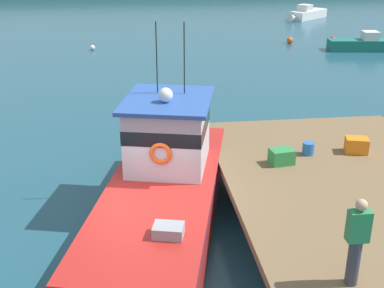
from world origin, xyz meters
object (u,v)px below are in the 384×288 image
(mooring_buoy_spare_mooring, at_px, (290,40))
(bait_bucket, at_px, (308,148))
(deckhand_by_the_boat, at_px, (356,241))
(moored_boat_off_the_point, at_px, (364,44))
(mooring_buoy_channel_marker, at_px, (333,39))
(crate_stack_mid_dock, at_px, (282,156))
(moored_boat_outer_mooring, at_px, (307,14))
(mooring_buoy_inshore, at_px, (92,48))
(crate_single_by_cleat, at_px, (356,145))
(main_fishing_boat, at_px, (165,182))

(mooring_buoy_spare_mooring, bearing_deg, bait_bucket, -106.08)
(deckhand_by_the_boat, bearing_deg, moored_boat_off_the_point, 64.83)
(bait_bucket, height_order, deckhand_by_the_boat, deckhand_by_the_boat)
(moored_boat_off_the_point, bearing_deg, bait_bucket, -118.81)
(bait_bucket, relative_size, deckhand_by_the_boat, 0.21)
(mooring_buoy_spare_mooring, distance_m, mooring_buoy_channel_marker, 3.20)
(crate_stack_mid_dock, height_order, mooring_buoy_channel_marker, crate_stack_mid_dock)
(crate_stack_mid_dock, bearing_deg, mooring_buoy_spare_mooring, 72.07)
(moored_boat_outer_mooring, bearing_deg, bait_bucket, -108.91)
(crate_stack_mid_dock, relative_size, mooring_buoy_spare_mooring, 1.39)
(crate_stack_mid_dock, height_order, mooring_buoy_inshore, crate_stack_mid_dock)
(bait_bucket, bearing_deg, moored_boat_off_the_point, 61.19)
(crate_single_by_cleat, height_order, deckhand_by_the_boat, deckhand_by_the_boat)
(mooring_buoy_channel_marker, bearing_deg, crate_single_by_cleat, -110.17)
(mooring_buoy_channel_marker, bearing_deg, crate_stack_mid_dock, -114.84)
(moored_boat_off_the_point, xyz_separation_m, mooring_buoy_channel_marker, (-0.79, 3.13, -0.23))
(crate_single_by_cleat, distance_m, mooring_buoy_spare_mooring, 21.39)
(crate_stack_mid_dock, relative_size, mooring_buoy_channel_marker, 1.70)
(main_fishing_boat, height_order, deckhand_by_the_boat, main_fishing_boat)
(moored_boat_outer_mooring, height_order, mooring_buoy_channel_marker, moored_boat_outer_mooring)
(main_fishing_boat, height_order, crate_stack_mid_dock, main_fishing_boat)
(deckhand_by_the_boat, bearing_deg, mooring_buoy_spare_mooring, 74.84)
(mooring_buoy_inshore, bearing_deg, deckhand_by_the_boat, -77.07)
(crate_single_by_cleat, relative_size, mooring_buoy_channel_marker, 1.70)
(moored_boat_outer_mooring, distance_m, mooring_buoy_channel_marker, 10.00)
(main_fishing_boat, relative_size, bait_bucket, 29.26)
(moored_boat_outer_mooring, height_order, mooring_buoy_spare_mooring, moored_boat_outer_mooring)
(deckhand_by_the_boat, relative_size, mooring_buoy_inshore, 5.07)
(bait_bucket, height_order, mooring_buoy_spare_mooring, bait_bucket)
(main_fishing_boat, relative_size, deckhand_by_the_boat, 6.10)
(main_fishing_boat, xyz_separation_m, moored_boat_outer_mooring, (14.64, 31.95, -0.58))
(bait_bucket, xyz_separation_m, mooring_buoy_spare_mooring, (6.00, 20.82, -1.15))
(bait_bucket, height_order, mooring_buoy_inshore, bait_bucket)
(deckhand_by_the_boat, relative_size, mooring_buoy_channel_marker, 4.62)
(main_fishing_boat, distance_m, crate_stack_mid_dock, 3.12)
(main_fishing_boat, xyz_separation_m, moored_boat_off_the_point, (13.94, 18.93, -0.60))
(moored_boat_off_the_point, xyz_separation_m, mooring_buoy_spare_mooring, (-3.96, 2.70, -0.19))
(moored_boat_outer_mooring, distance_m, mooring_buoy_inshore, 20.75)
(deckhand_by_the_boat, height_order, mooring_buoy_channel_marker, deckhand_by_the_boat)
(bait_bucket, xyz_separation_m, mooring_buoy_inshore, (-7.03, 20.29, -1.21))
(main_fishing_boat, bearing_deg, crate_stack_mid_dock, 5.89)
(mooring_buoy_spare_mooring, xyz_separation_m, mooring_buoy_inshore, (-13.04, -0.53, -0.05))
(crate_single_by_cleat, height_order, moored_boat_outer_mooring, crate_single_by_cleat)
(mooring_buoy_spare_mooring, relative_size, mooring_buoy_channel_marker, 1.22)
(main_fishing_boat, distance_m, moored_boat_off_the_point, 23.52)
(bait_bucket, height_order, moored_boat_off_the_point, bait_bucket)
(crate_single_by_cleat, bearing_deg, mooring_buoy_inshore, 112.44)
(crate_stack_mid_dock, relative_size, mooring_buoy_inshore, 1.87)
(crate_stack_mid_dock, xyz_separation_m, mooring_buoy_inshore, (-6.14, 20.79, -1.24))
(deckhand_by_the_boat, xyz_separation_m, mooring_buoy_spare_mooring, (7.12, 26.29, -1.84))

